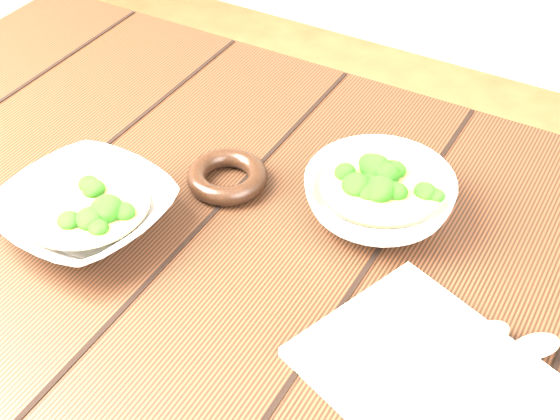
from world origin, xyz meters
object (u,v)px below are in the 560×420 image
Objects in this scene: table at (218,303)px; napkin at (428,375)px; soup_bowl_front at (85,211)px; soup_bowl_back at (379,196)px; trivet at (227,177)px.

napkin is (0.29, -0.07, 0.13)m from table.
soup_bowl_front is 1.13× the size of soup_bowl_back.
table is 5.64× the size of soup_bowl_front.
soup_bowl_front reaches higher than trivet.
table is 6.37× the size of soup_bowl_back.
table is 11.80× the size of trivet.
table is at bearing 24.08° from soup_bowl_front.
soup_bowl_back is 0.82× the size of napkin.
trivet is (0.10, 0.15, -0.01)m from soup_bowl_front.
soup_bowl_back reaches higher than table.
soup_bowl_back is at bearing 146.57° from napkin.
napkin is (0.14, -0.19, -0.02)m from soup_bowl_back.
napkin is (0.43, -0.01, -0.02)m from soup_bowl_front.
trivet is at bearing -168.14° from soup_bowl_back.
napkin is at bearing -25.20° from trivet.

